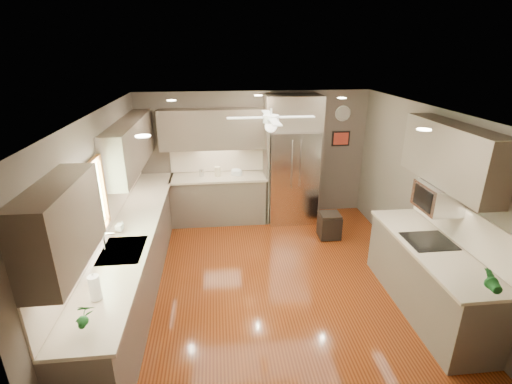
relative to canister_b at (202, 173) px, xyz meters
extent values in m
plane|color=#481A09|center=(1.04, -2.21, -1.01)|extent=(5.00, 5.00, 0.00)
plane|color=white|center=(1.04, -2.21, 1.49)|extent=(5.00, 5.00, 0.00)
plane|color=brown|center=(1.04, 0.29, 0.24)|extent=(4.50, 0.00, 4.50)
plane|color=brown|center=(1.04, -4.71, 0.24)|extent=(4.50, 0.00, 4.50)
plane|color=brown|center=(-1.21, -2.21, 0.24)|extent=(0.00, 5.00, 5.00)
plane|color=brown|center=(3.29, -2.21, 0.24)|extent=(0.00, 5.00, 5.00)
cylinder|color=silver|center=(0.00, 0.00, 0.00)|extent=(0.10, 0.10, 0.14)
cylinder|color=beige|center=(0.31, -0.01, 0.02)|extent=(0.15, 0.15, 0.19)
imported|color=white|center=(-1.02, -2.22, 0.02)|extent=(0.09, 0.09, 0.17)
imported|color=#164F1D|center=(-0.90, -4.08, 0.08)|extent=(0.17, 0.13, 0.29)
imported|color=#164F1D|center=(2.97, -4.01, 0.08)|extent=(0.19, 0.17, 0.31)
imported|color=beige|center=(0.67, -0.03, -0.04)|extent=(0.28, 0.28, 0.06)
cube|color=#51413A|center=(-0.91, -2.06, -0.56)|extent=(0.60, 4.70, 0.90)
cube|color=beige|center=(-0.89, -2.06, -0.09)|extent=(0.65, 4.70, 0.04)
cube|color=beige|center=(-1.20, -2.06, 0.19)|extent=(0.02, 4.70, 0.50)
cube|color=#51413A|center=(0.32, -0.01, -0.56)|extent=(1.85, 0.60, 0.90)
cube|color=beige|center=(0.32, -0.03, -0.09)|extent=(1.85, 0.65, 0.04)
cube|color=beige|center=(0.32, 0.28, 0.19)|extent=(1.85, 0.02, 0.50)
cube|color=#51413A|center=(-1.04, -3.81, 0.82)|extent=(0.33, 1.20, 0.75)
cube|color=#51413A|center=(-1.04, -0.91, 0.82)|extent=(0.33, 2.40, 0.75)
cube|color=#51413A|center=(0.32, 0.12, 0.82)|extent=(2.15, 0.33, 0.75)
cube|color=#51413A|center=(3.13, -2.76, 1.02)|extent=(0.33, 1.70, 0.75)
cube|color=#BFF2B2|center=(-1.19, -2.71, 0.54)|extent=(0.01, 1.00, 0.80)
cube|color=brown|center=(-1.17, -2.71, 0.97)|extent=(0.05, 1.12, 0.06)
cube|color=brown|center=(-1.17, -2.71, 0.11)|extent=(0.05, 1.12, 0.06)
cube|color=brown|center=(-1.17, -3.24, 0.54)|extent=(0.05, 0.06, 0.80)
cube|color=brown|center=(-1.17, -2.18, 0.54)|extent=(0.05, 0.06, 0.80)
cube|color=silver|center=(-0.89, -2.71, -0.08)|extent=(0.50, 0.70, 0.03)
cube|color=#262626|center=(-0.89, -2.71, -0.12)|extent=(0.44, 0.62, 0.05)
cylinder|color=silver|center=(-1.09, -2.71, 0.04)|extent=(0.02, 0.02, 0.24)
cylinder|color=silver|center=(-1.03, -2.71, 0.16)|extent=(0.16, 0.02, 0.02)
cube|color=silver|center=(1.74, -0.07, -0.10)|extent=(0.92, 0.72, 1.82)
cube|color=black|center=(1.74, -0.41, -0.35)|extent=(0.88, 0.02, 0.02)
cube|color=black|center=(1.74, -0.42, 0.24)|extent=(0.01, 0.02, 1.00)
cylinder|color=silver|center=(1.66, -0.45, 0.24)|extent=(0.02, 0.02, 0.90)
cylinder|color=silver|center=(1.82, -0.45, 0.24)|extent=(0.02, 0.02, 0.90)
cube|color=#51413A|center=(1.74, -0.01, 1.13)|extent=(1.04, 0.60, 0.63)
cube|color=#51413A|center=(1.24, -0.01, -0.10)|extent=(0.06, 0.60, 1.82)
cube|color=#51413A|center=(2.24, -0.01, -0.10)|extent=(0.06, 0.60, 1.82)
cube|color=#51413A|center=(2.97, -3.01, -0.56)|extent=(0.65, 2.20, 0.90)
cube|color=beige|center=(2.95, -3.01, -0.09)|extent=(0.70, 2.20, 0.04)
cube|color=beige|center=(3.28, -3.01, 0.19)|extent=(0.02, 2.20, 0.50)
cube|color=black|center=(2.95, -2.91, -0.07)|extent=(0.56, 0.52, 0.01)
cube|color=silver|center=(3.07, -2.76, 0.47)|extent=(0.42, 0.55, 0.34)
cube|color=black|center=(2.86, -2.76, 0.47)|extent=(0.02, 0.40, 0.26)
cylinder|color=white|center=(1.04, -1.91, 1.45)|extent=(0.03, 0.03, 0.08)
cylinder|color=white|center=(1.04, -1.91, 1.35)|extent=(0.22, 0.22, 0.10)
sphere|color=white|center=(1.04, -1.91, 1.25)|extent=(0.16, 0.16, 0.16)
cube|color=white|center=(1.39, -1.91, 1.37)|extent=(0.48, 0.11, 0.01)
cube|color=white|center=(1.04, -1.56, 1.37)|extent=(0.11, 0.48, 0.01)
cube|color=white|center=(0.69, -1.91, 1.37)|extent=(0.48, 0.11, 0.01)
cube|color=white|center=(1.04, -2.26, 1.37)|extent=(0.11, 0.48, 0.01)
cylinder|color=white|center=(-0.36, -0.91, 1.48)|extent=(0.14, 0.14, 0.01)
cylinder|color=white|center=(2.34, -0.91, 1.48)|extent=(0.14, 0.14, 0.01)
cylinder|color=white|center=(-0.36, -3.41, 1.48)|extent=(0.14, 0.14, 0.01)
cylinder|color=white|center=(2.34, -3.41, 1.48)|extent=(0.14, 0.14, 0.01)
cylinder|color=white|center=(1.04, -0.41, 1.48)|extent=(0.14, 0.14, 0.01)
cylinder|color=white|center=(2.79, 0.27, 1.04)|extent=(0.30, 0.03, 0.30)
cylinder|color=silver|center=(2.79, 0.26, 1.04)|extent=(0.29, 0.00, 0.29)
cube|color=black|center=(2.79, 0.27, 0.54)|extent=(0.36, 0.03, 0.30)
cube|color=#B13423|center=(2.79, 0.25, 0.54)|extent=(0.30, 0.01, 0.24)
cube|color=black|center=(2.29, -0.95, -0.79)|extent=(0.37, 0.37, 0.42)
cube|color=black|center=(2.29, -0.95, -0.55)|extent=(0.36, 0.36, 0.03)
cylinder|color=white|center=(-0.92, -3.67, 0.07)|extent=(0.11, 0.11, 0.25)
cylinder|color=silver|center=(-0.92, -3.67, 0.08)|extent=(0.02, 0.02, 0.27)
camera|label=1|loc=(0.31, -6.83, 2.23)|focal=26.00mm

